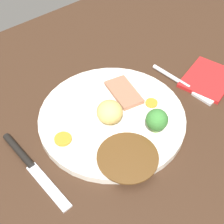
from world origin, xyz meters
TOP-DOWN VIEW (x-y plane):
  - dining_table at (0.00, 0.00)cm, footprint 120.00×84.00cm
  - dinner_plate at (-3.85, -2.38)cm, footprint 27.25×27.25cm
  - gravy_pool at (0.00, 6.55)cm, footprint 10.40×10.40cm
  - meat_slice_main at (-9.29, -5.43)cm, footprint 6.04×9.03cm
  - roast_potato_left at (-2.96, -1.92)cm, footprint 5.93×6.05cm
  - carrot_coin_front at (-11.60, 0.22)cm, footprint 2.31×2.31cm
  - carrot_coin_back at (6.28, -3.33)cm, footprint 3.06×3.06cm
  - broccoli_floret at (-7.68, 5.16)cm, footprint 3.93×3.93cm
  - fork at (-21.34, -0.41)cm, footprint 2.94×15.32cm
  - knife at (13.15, -3.47)cm, footprint 2.28×18.55cm
  - folded_napkin at (-26.53, 1.54)cm, footprint 13.11×11.76cm

SIDE VIEW (x-z plane):
  - dining_table at x=0.00cm, z-range 0.00..3.60cm
  - fork at x=-21.34cm, z-range 3.54..4.44cm
  - folded_napkin at x=-26.53cm, z-range 3.60..4.40cm
  - knife at x=13.15cm, z-range 3.45..4.65cm
  - dinner_plate at x=-3.85cm, z-range 3.60..5.00cm
  - gravy_pool at x=0.00cm, z-range 5.00..5.30cm
  - carrot_coin_back at x=6.28cm, z-range 5.00..5.43cm
  - carrot_coin_front at x=-11.60cm, z-range 5.00..5.49cm
  - meat_slice_main at x=-9.29cm, z-range 5.00..5.80cm
  - roast_potato_left at x=-2.96cm, z-range 5.00..9.03cm
  - broccoli_floret at x=-7.68cm, z-range 5.33..10.10cm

